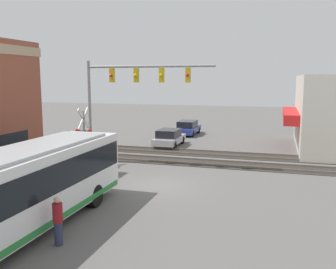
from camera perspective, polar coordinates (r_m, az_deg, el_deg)
ground_plane at (r=20.05m, az=-1.52°, el=-7.81°), size 120.00×120.00×0.00m
city_bus at (r=14.18m, az=-22.85°, el=-8.14°), size 12.29×2.59×3.13m
traffic_signal_gantry at (r=24.27m, az=-6.09°, el=7.37°), size 0.42×8.51×6.80m
crossing_signal at (r=24.68m, az=-12.70°, el=0.53°), size 1.41×1.18×3.81m
rail_track_near at (r=25.63m, az=2.65°, el=-4.13°), size 2.60×60.00×0.15m
rail_track_far at (r=28.68m, az=4.19°, el=-2.79°), size 2.60×60.00×0.15m
parked_car_silver at (r=31.56m, az=0.18°, el=-0.56°), size 4.27×1.82×1.42m
parked_car_blue at (r=37.96m, az=3.03°, el=0.98°), size 4.57×1.82×1.43m
pedestrian_near_bus at (r=13.52m, az=-16.44°, el=-12.49°), size 0.34×0.34×1.70m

